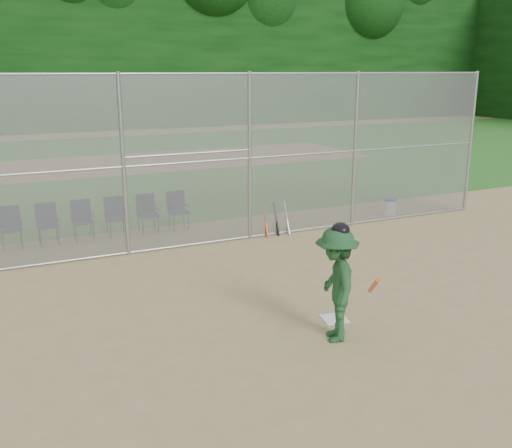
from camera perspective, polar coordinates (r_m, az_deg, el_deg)
name	(u,v)px	position (r m, az deg, el deg)	size (l,w,h in m)	color
ground	(321,325)	(9.50, 6.50, -10.03)	(100.00, 100.00, 0.00)	tan
grass_strip	(107,165)	(26.01, -14.70, 5.76)	(100.00, 100.00, 0.00)	#27671E
dirt_patch_far	(107,165)	(26.01, -14.70, 5.77)	(24.00, 24.00, 0.00)	tan
backstop_fence	(210,158)	(13.25, -4.61, 6.62)	(16.09, 0.09, 4.00)	gray
treeline	(90,36)	(27.70, -16.31, 17.63)	(81.00, 60.00, 11.00)	black
home_plate	(334,319)	(9.74, 7.84, -9.35)	(0.40, 0.40, 0.02)	white
batter_at_plate	(336,284)	(8.73, 8.00, -5.96)	(1.13, 1.40, 1.86)	#1D4924
water_cooler	(390,207)	(16.77, 13.22, 1.71)	(0.38, 0.38, 0.48)	white
spare_bats	(276,219)	(14.32, 2.02, 0.51)	(0.66, 0.38, 0.82)	#D84C14
chair_1	(11,228)	(14.38, -23.32, -0.39)	(0.54, 0.52, 0.96)	#0E1936
chair_2	(48,224)	(14.41, -20.12, -0.03)	(0.54, 0.52, 0.96)	#0E1936
chair_3	(83,221)	(14.49, -16.94, 0.32)	(0.54, 0.52, 0.96)	#0E1936
chair_4	(116,217)	(14.62, -13.81, 0.67)	(0.54, 0.52, 0.96)	#0E1936
chair_5	(148,214)	(14.79, -10.75, 1.01)	(0.54, 0.52, 0.96)	#0E1936
chair_6	(179,211)	(15.00, -7.76, 1.34)	(0.54, 0.52, 0.96)	#0E1936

